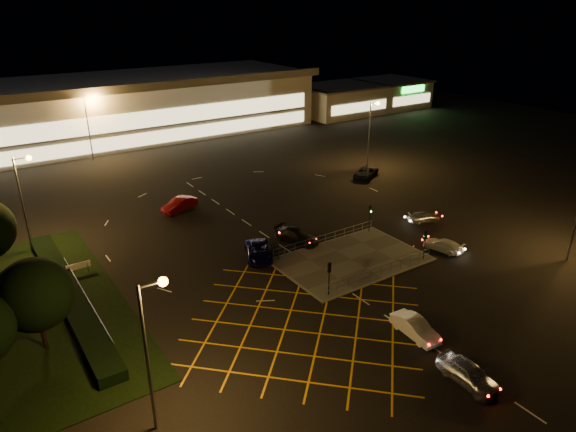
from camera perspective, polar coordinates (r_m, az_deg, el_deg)
ground at (r=51.94m, az=3.89°, el=-4.65°), size 180.00×180.00×0.00m
pedestrian_island at (r=51.70m, az=7.02°, el=-4.84°), size 14.00×9.00×0.12m
grass_verge at (r=48.46m, az=-28.88°, el=-9.91°), size 18.00×30.00×0.08m
hedge at (r=48.55m, az=-23.16°, el=-8.08°), size 2.00×26.00×1.00m
supermarket at (r=103.84m, az=-17.81°, el=11.51°), size 72.00×26.50×10.50m
retail_unit_a at (r=118.79m, az=5.69°, el=12.76°), size 18.80×14.80×6.35m
retail_unit_b at (r=129.42m, az=11.33°, el=13.28°), size 14.80×14.80×6.35m
streetlight_sw at (r=30.58m, az=-14.87°, el=-12.75°), size 1.78×0.56×10.03m
streetlight_nw at (r=57.07m, az=-27.22°, el=2.53°), size 1.78×0.56×10.03m
streetlight_ne at (r=79.15m, az=9.30°, el=9.92°), size 1.78×0.56×10.03m
streetlight_far_left at (r=87.98m, az=-21.14°, el=10.00°), size 1.78×0.56×10.03m
streetlight_far_right at (r=105.84m, az=0.44°, el=13.46°), size 1.78×0.56×10.03m
signal_sw at (r=44.50m, az=4.60°, el=-6.24°), size 0.28×0.30×3.15m
signal_se at (r=52.10m, az=15.03°, el=-2.45°), size 0.28×0.30×3.15m
signal_nw at (r=50.25m, az=-1.04°, el=-2.57°), size 0.28×0.30×3.15m
signal_ne at (r=57.09m, az=9.11°, el=0.36°), size 0.28×0.30×3.15m
tree_e at (r=41.06m, az=-26.33°, el=-7.84°), size 5.40×5.40×7.35m
car_near_silver at (r=38.14m, az=19.37°, el=-16.14°), size 1.96×4.59×1.55m
car_queue_white at (r=41.56m, az=13.94°, el=-11.93°), size 1.82×4.45×1.44m
car_left_blue at (r=51.52m, az=-3.30°, el=-3.97°), size 4.35×5.75×1.45m
car_far_dkgrey at (r=54.73m, az=0.96°, el=-2.23°), size 3.63×5.44×1.46m
car_right_silver at (r=61.80m, az=14.83°, el=-0.08°), size 4.04×2.51×1.28m
car_circ_red at (r=64.29m, az=-11.97°, el=1.26°), size 5.10×3.23×1.59m
car_east_grey at (r=76.06m, az=8.69°, el=4.88°), size 5.96×4.86×1.51m
car_approach_white at (r=55.42m, az=16.86°, el=-3.09°), size 2.52×4.45×1.22m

